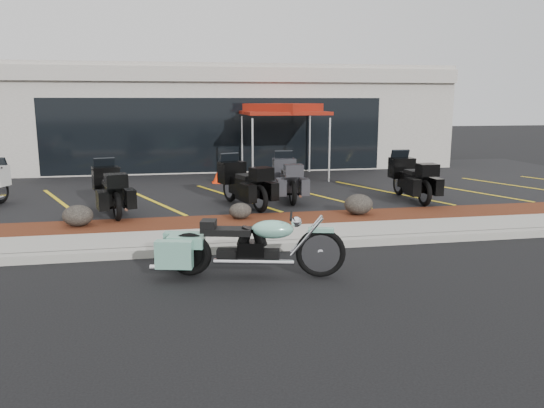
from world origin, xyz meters
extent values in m
plane|color=black|center=(0.00, 0.00, 0.00)|extent=(90.00, 90.00, 0.00)
cube|color=gray|center=(0.00, 0.90, 0.07)|extent=(24.00, 0.25, 0.15)
cube|color=gray|center=(0.00, 1.60, 0.07)|extent=(24.00, 1.20, 0.15)
cube|color=#3B170D|center=(0.00, 2.80, 0.08)|extent=(24.00, 1.20, 0.16)
cube|color=black|center=(0.00, 8.20, 0.07)|extent=(26.00, 9.60, 0.15)
cube|color=#9D988E|center=(0.00, 14.50, 2.00)|extent=(18.00, 8.00, 4.00)
cube|color=black|center=(0.00, 10.52, 1.50)|extent=(12.00, 0.06, 2.60)
cube|color=#9D988E|center=(0.00, 10.49, 3.60)|extent=(18.00, 0.30, 0.50)
ellipsoid|color=black|center=(-3.56, 2.86, 0.38)|extent=(0.62, 0.52, 0.44)
ellipsoid|color=black|center=(-0.18, 2.93, 0.34)|extent=(0.49, 0.41, 0.35)
ellipsoid|color=black|center=(2.51, 2.87, 0.39)|extent=(0.66, 0.55, 0.47)
cone|color=#F72E08|center=(-0.20, 8.23, 0.37)|extent=(0.42, 0.42, 0.44)
cylinder|color=silver|center=(1.07, 7.64, 1.16)|extent=(0.06, 0.06, 2.02)
cylinder|color=silver|center=(3.50, 8.06, 1.16)|extent=(0.06, 0.06, 2.02)
cylinder|color=silver|center=(0.65, 10.07, 1.16)|extent=(0.06, 0.06, 2.02)
cylinder|color=silver|center=(3.08, 10.49, 1.16)|extent=(0.06, 0.06, 2.02)
cube|color=maroon|center=(2.08, 9.07, 2.31)|extent=(3.05, 3.05, 0.11)
cube|color=maroon|center=(2.08, 9.07, 2.46)|extent=(2.70, 2.70, 0.31)
camera|label=1|loc=(-1.61, -8.35, 2.70)|focal=35.00mm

